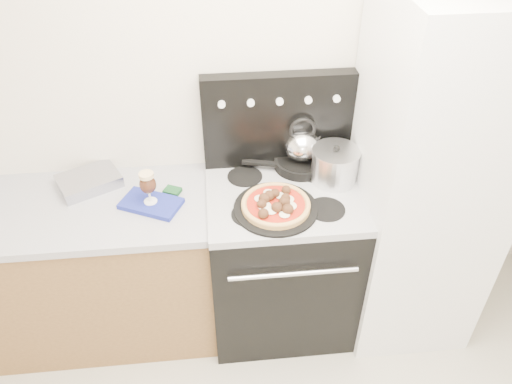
{
  "coord_description": "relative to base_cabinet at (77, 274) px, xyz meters",
  "views": [
    {
      "loc": [
        -0.25,
        -0.73,
        2.44
      ],
      "look_at": [
        -0.07,
        1.05,
        1.03
      ],
      "focal_mm": 35.0,
      "sensor_mm": 36.0,
      "label": 1
    }
  ],
  "objects": [
    {
      "name": "base_cabinet",
      "position": [
        0.0,
        0.0,
        0.0
      ],
      "size": [
        1.45,
        0.6,
        0.86
      ],
      "primitive_type": "cube",
      "color": "brown",
      "rests_on": "ground"
    },
    {
      "name": "cooktop",
      "position": [
        1.1,
        -0.02,
        0.47
      ],
      "size": [
        0.76,
        0.65,
        0.04
      ],
      "primitive_type": "cube",
      "color": "#ADADB2",
      "rests_on": "stove_body"
    },
    {
      "name": "skillet",
      "position": [
        1.22,
        0.18,
        0.51
      ],
      "size": [
        0.34,
        0.34,
        0.05
      ],
      "primitive_type": "cylinder",
      "rotation": [
        0.0,
        0.0,
        -0.26
      ],
      "color": "black",
      "rests_on": "cooktop"
    },
    {
      "name": "countertop",
      "position": [
        0.0,
        0.0,
        0.45
      ],
      "size": [
        1.48,
        0.63,
        0.04
      ],
      "primitive_type": "cube",
      "color": "#A3A2AC",
      "rests_on": "base_cabinet"
    },
    {
      "name": "pizza_pan",
      "position": [
        1.05,
        -0.15,
        0.5
      ],
      "size": [
        0.42,
        0.42,
        0.01
      ],
      "primitive_type": "cylinder",
      "rotation": [
        0.0,
        0.0,
        -0.06
      ],
      "color": "black",
      "rests_on": "cooktop"
    },
    {
      "name": "stove_body",
      "position": [
        1.1,
        -0.02,
        0.01
      ],
      "size": [
        0.76,
        0.65,
        0.88
      ],
      "primitive_type": "cube",
      "color": "black",
      "rests_on": "ground"
    },
    {
      "name": "oven_mitt",
      "position": [
        0.46,
        -0.03,
        0.48
      ],
      "size": [
        0.33,
        0.27,
        0.02
      ],
      "primitive_type": "cube",
      "rotation": [
        0.0,
        0.0,
        -0.45
      ],
      "color": "navy",
      "rests_on": "countertop"
    },
    {
      "name": "foil_sheet",
      "position": [
        0.14,
        0.16,
        0.5
      ],
      "size": [
        0.36,
        0.32,
        0.06
      ],
      "primitive_type": "cube",
      "rotation": [
        0.0,
        0.0,
        0.48
      ],
      "color": "#B7BACB",
      "rests_on": "countertop"
    },
    {
      "name": "tea_kettle",
      "position": [
        1.22,
        0.18,
        0.64
      ],
      "size": [
        0.23,
        0.23,
        0.2
      ],
      "primitive_type": null,
      "rotation": [
        0.0,
        0.0,
        -0.26
      ],
      "color": "silver",
      "rests_on": "skillet"
    },
    {
      "name": "pizza",
      "position": [
        1.05,
        -0.15,
        0.53
      ],
      "size": [
        0.39,
        0.39,
        0.05
      ],
      "primitive_type": null,
      "rotation": [
        0.0,
        0.0,
        0.25
      ],
      "color": "#F0C05A",
      "rests_on": "pizza_pan"
    },
    {
      "name": "stock_pot",
      "position": [
        1.37,
        0.06,
        0.57
      ],
      "size": [
        0.24,
        0.24,
        0.17
      ],
      "primitive_type": "cylinder",
      "rotation": [
        0.0,
        0.0,
        -0.06
      ],
      "color": "silver",
      "rests_on": "cooktop"
    },
    {
      "name": "fridge",
      "position": [
        1.8,
        -0.05,
        0.52
      ],
      "size": [
        0.64,
        0.68,
        1.9
      ],
      "primitive_type": "cube",
      "color": "silver",
      "rests_on": "ground"
    },
    {
      "name": "room_shell",
      "position": [
        1.02,
        -0.91,
        0.82
      ],
      "size": [
        3.52,
        3.01,
        2.52
      ],
      "color": "#B7B19D",
      "rests_on": "ground"
    },
    {
      "name": "beer_glass",
      "position": [
        0.46,
        -0.03,
        0.58
      ],
      "size": [
        0.1,
        0.1,
        0.17
      ],
      "primitive_type": null,
      "rotation": [
        0.0,
        0.0,
        -0.24
      ],
      "color": "#371B0F",
      "rests_on": "oven_mitt"
    },
    {
      "name": "backguard",
      "position": [
        1.1,
        0.25,
        0.74
      ],
      "size": [
        0.76,
        0.08,
        0.5
      ],
      "primitive_type": "cube",
      "color": "black",
      "rests_on": "cooktop"
    }
  ]
}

